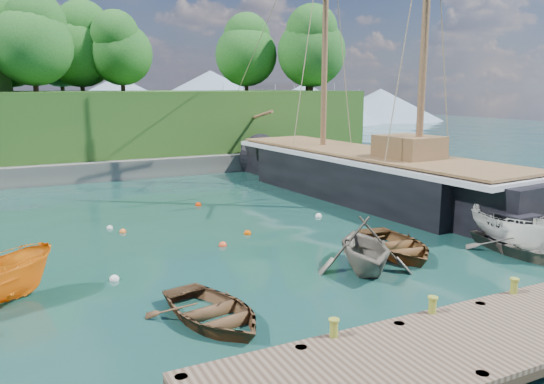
{
  "coord_description": "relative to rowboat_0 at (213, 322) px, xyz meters",
  "views": [
    {
      "loc": [
        -10.36,
        -14.75,
        6.32
      ],
      "look_at": [
        -0.73,
        4.79,
        2.0
      ],
      "focal_mm": 35.0,
      "sensor_mm": 36.0,
      "label": 1
    }
  ],
  "objects": [
    {
      "name": "rowboat_2",
      "position": [
        8.41,
        2.64,
        0.0
      ],
      "size": [
        3.81,
        4.82,
        0.9
      ],
      "primitive_type": "imported",
      "rotation": [
        0.0,
        0.0,
        -0.17
      ],
      "color": "brown",
      "rests_on": "ground"
    },
    {
      "name": "bollard_0",
      "position": [
        1.82,
        -3.24,
        0.0
      ],
      "size": [
        0.26,
        0.26,
        0.45
      ],
      "primitive_type": "cylinder",
      "color": "olive",
      "rests_on": "ground"
    },
    {
      "name": "bollard_2",
      "position": [
        7.82,
        -3.24,
        0.0
      ],
      "size": [
        0.26,
        0.26,
        0.45
      ],
      "primitive_type": "cylinder",
      "color": "olive",
      "rests_on": "ground"
    },
    {
      "name": "mooring_buoy_2",
      "position": [
        4.39,
        7.66,
        0.0
      ],
      "size": [
        0.33,
        0.33,
        0.33
      ],
      "primitive_type": "sphere",
      "color": "#D14C00",
      "rests_on": "ground"
    },
    {
      "name": "ground",
      "position": [
        5.82,
        1.86,
        0.0
      ],
      "size": [
        160.0,
        160.0,
        0.0
      ],
      "primitive_type": "plane",
      "color": "#133B35",
      "rests_on": "ground"
    },
    {
      "name": "mooring_buoy_3",
      "position": [
        8.8,
        8.97,
        0.0
      ],
      "size": [
        0.34,
        0.34,
        0.34
      ],
      "primitive_type": "sphere",
      "color": "silver",
      "rests_on": "ground"
    },
    {
      "name": "mooring_buoy_4",
      "position": [
        -0.46,
        10.35,
        0.0
      ],
      "size": [
        0.3,
        0.3,
        0.3
      ],
      "primitive_type": "sphere",
      "color": "orange",
      "rests_on": "ground"
    },
    {
      "name": "dock_east",
      "position": [
        17.32,
        8.86,
        0.43
      ],
      "size": [
        3.2,
        24.0,
        1.1
      ],
      "color": "#453428",
      "rests_on": "ground"
    },
    {
      "name": "rowboat_1",
      "position": [
        6.2,
        1.6,
        0.0
      ],
      "size": [
        4.52,
        4.81,
        2.02
      ],
      "primitive_type": "imported",
      "rotation": [
        0.0,
        0.0,
        -0.39
      ],
      "color": "slate",
      "rests_on": "ground"
    },
    {
      "name": "distant_ridge",
      "position": [
        10.13,
        71.86,
        4.35
      ],
      "size": [
        117.0,
        40.0,
        10.0
      ],
      "color": "#728CA5",
      "rests_on": "ground"
    },
    {
      "name": "schooner",
      "position": [
        13.65,
        11.86,
        1.15
      ],
      "size": [
        6.96,
        28.26,
        20.83
      ],
      "rotation": [
        0.0,
        0.0,
        0.09
      ],
      "color": "black",
      "rests_on": "ground"
    },
    {
      "name": "rowboat_0",
      "position": [
        0.0,
        0.0,
        0.0
      ],
      "size": [
        3.57,
        4.47,
        0.83
      ],
      "primitive_type": "imported",
      "rotation": [
        0.0,
        0.0,
        0.2
      ],
      "color": "#513620",
      "rests_on": "ground"
    },
    {
      "name": "rowboat_3",
      "position": [
        12.82,
        0.34,
        0.0
      ],
      "size": [
        3.21,
        4.46,
        0.92
      ],
      "primitive_type": "imported",
      "rotation": [
        0.0,
        0.0,
        -0.01
      ],
      "color": "#6C655A",
      "rests_on": "ground"
    },
    {
      "name": "mooring_buoy_7",
      "position": [
        6.92,
        3.62,
        0.0
      ],
      "size": [
        0.32,
        0.32,
        0.32
      ],
      "primitive_type": "sphere",
      "color": "#D03600",
      "rests_on": "ground"
    },
    {
      "name": "mooring_buoy_1",
      "position": [
        2.78,
        6.49,
        0.0
      ],
      "size": [
        0.34,
        0.34,
        0.34
      ],
      "primitive_type": "sphere",
      "color": "#EB4B22",
      "rests_on": "ground"
    },
    {
      "name": "mooring_buoy_5",
      "position": [
        4.28,
        14.07,
        0.0
      ],
      "size": [
        0.34,
        0.34,
        0.34
      ],
      "primitive_type": "sphere",
      "color": "#E62F00",
      "rests_on": "ground"
    },
    {
      "name": "mooring_buoy_0",
      "position": [
        -1.86,
        4.46,
        0.0
      ],
      "size": [
        0.33,
        0.33,
        0.33
      ],
      "primitive_type": "sphere",
      "color": "silver",
      "rests_on": "ground"
    },
    {
      "name": "cabin_boat_white",
      "position": [
        13.07,
        1.1,
        0.0
      ],
      "size": [
        2.57,
        4.97,
        1.83
      ],
      "primitive_type": "imported",
      "rotation": [
        0.0,
        0.0,
        -0.17
      ],
      "color": "silver",
      "rests_on": "ground"
    },
    {
      "name": "bollard_1",
      "position": [
        4.82,
        -3.24,
        0.0
      ],
      "size": [
        0.26,
        0.26,
        0.45
      ],
      "primitive_type": "cylinder",
      "color": "olive",
      "rests_on": "ground"
    },
    {
      "name": "mooring_buoy_6",
      "position": [
        -0.87,
        11.25,
        0.0
      ],
      "size": [
        0.29,
        0.29,
        0.29
      ],
      "primitive_type": "sphere",
      "color": "silver",
      "rests_on": "ground"
    }
  ]
}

